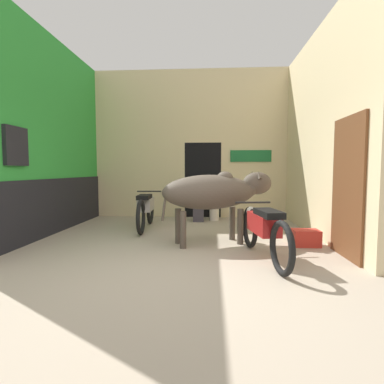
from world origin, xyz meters
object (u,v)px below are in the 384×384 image
(motorcycle_far, at_px, (146,208))
(cow, at_px, (216,192))
(shopkeeper_seated, at_px, (199,198))
(motorcycle_near, at_px, (263,228))
(crate, at_px, (306,238))
(plastic_stool, at_px, (214,212))

(motorcycle_far, bearing_deg, cow, -38.94)
(shopkeeper_seated, bearing_deg, motorcycle_near, -71.44)
(motorcycle_near, bearing_deg, motorcycle_far, 135.80)
(shopkeeper_seated, bearing_deg, cow, -80.15)
(cow, height_order, shopkeeper_seated, cow)
(cow, height_order, crate, cow)
(motorcycle_near, height_order, crate, motorcycle_near)
(cow, relative_size, motorcycle_far, 1.06)
(plastic_stool, xyz_separation_m, crate, (1.56, -2.55, -0.08))
(cow, xyz_separation_m, crate, (1.56, -0.08, -0.78))
(cow, xyz_separation_m, motorcycle_far, (-1.53, 1.24, -0.45))
(motorcycle_near, bearing_deg, shopkeeper_seated, 108.56)
(shopkeeper_seated, height_order, plastic_stool, shopkeeper_seated)
(crate, bearing_deg, motorcycle_near, -136.07)
(shopkeeper_seated, bearing_deg, plastic_stool, 19.08)
(plastic_stool, bearing_deg, shopkeeper_seated, -160.92)
(shopkeeper_seated, bearing_deg, motorcycle_far, -135.78)
(crate, bearing_deg, shopkeeper_seated, 129.21)
(crate, bearing_deg, plastic_stool, 121.51)
(plastic_stool, bearing_deg, motorcycle_near, -78.52)
(motorcycle_near, bearing_deg, crate, 43.93)
(motorcycle_far, height_order, shopkeeper_seated, shopkeeper_seated)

